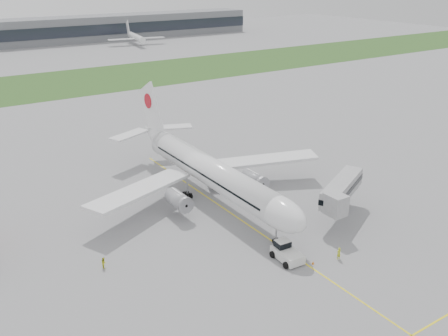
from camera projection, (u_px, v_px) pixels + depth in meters
ground at (223, 208)px, 88.72m from camera, size 600.00×600.00×0.00m
apron_markings at (239, 218)px, 84.85m from camera, size 70.00×70.00×0.04m
grass_strip at (42, 86)px, 181.75m from camera, size 600.00×50.00×0.02m
airliner at (208, 170)px, 90.40m from camera, size 48.13×53.95×17.88m
pushback_tug at (286, 252)px, 72.61m from camera, size 3.63×5.14×2.55m
jet_bridge at (341, 191)px, 82.94m from camera, size 14.19×10.20×6.96m
safety_cone_left at (298, 260)px, 72.24m from camera, size 0.36×0.36×0.50m
safety_cone_right at (313, 263)px, 71.64m from camera, size 0.37×0.37×0.51m
ground_crew_near at (339, 253)px, 72.63m from camera, size 0.73×0.51×1.91m
ground_crew_far at (104, 263)px, 70.55m from camera, size 0.72×0.88×1.68m
distant_aircraft_right at (137, 45)px, 278.92m from camera, size 36.05×33.03×12.11m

